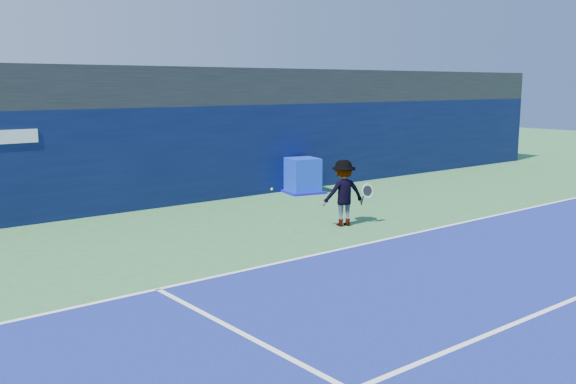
{
  "coord_description": "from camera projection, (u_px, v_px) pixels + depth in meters",
  "views": [
    {
      "loc": [
        -10.14,
        -7.17,
        3.67
      ],
      "look_at": [
        -0.2,
        5.2,
        1.0
      ],
      "focal_mm": 40.0,
      "sensor_mm": 36.0,
      "label": 1
    }
  ],
  "objects": [
    {
      "name": "equipment_cart",
      "position": [
        303.0,
        177.0,
        21.91
      ],
      "size": [
        1.49,
        1.49,
        1.19
      ],
      "color": "#0E2CC4",
      "rests_on": "ground"
    },
    {
      "name": "baseline",
      "position": [
        355.0,
        246.0,
        14.69
      ],
      "size": [
        24.0,
        0.1,
        0.01
      ],
      "primitive_type": "cube",
      "color": "white",
      "rests_on": "ground"
    },
    {
      "name": "service_line",
      "position": [
        564.0,
        303.0,
        10.84
      ],
      "size": [
        24.0,
        0.1,
        0.01
      ],
      "primitive_type": "cube",
      "color": "white",
      "rests_on": "ground"
    },
    {
      "name": "ground",
      "position": [
        465.0,
        277.0,
        12.38
      ],
      "size": [
        80.0,
        80.0,
        0.0
      ],
      "primitive_type": "plane",
      "color": "#32703B",
      "rests_on": "ground"
    },
    {
      "name": "stadium_band",
      "position": [
        170.0,
        86.0,
        20.62
      ],
      "size": [
        36.0,
        3.0,
        1.2
      ],
      "primitive_type": "cube",
      "color": "black",
      "rests_on": "back_wall_assembly"
    },
    {
      "name": "back_wall_assembly",
      "position": [
        188.0,
        154.0,
        20.2
      ],
      "size": [
        36.0,
        1.03,
        3.0
      ],
      "color": "#0A1238",
      "rests_on": "ground"
    },
    {
      "name": "tennis_ball",
      "position": [
        272.0,
        189.0,
        15.28
      ],
      "size": [
        0.06,
        0.06,
        0.06
      ],
      "color": "#D7FB1B",
      "rests_on": "ground"
    },
    {
      "name": "tennis_player",
      "position": [
        343.0,
        193.0,
        16.74
      ],
      "size": [
        1.38,
        0.97,
        1.73
      ],
      "color": "silver",
      "rests_on": "ground"
    }
  ]
}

